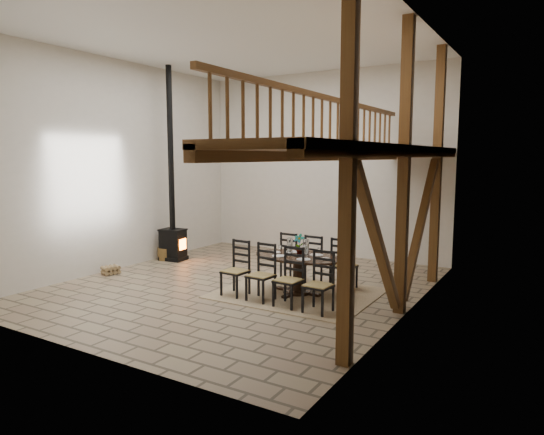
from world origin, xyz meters
The scene contains 7 objects.
ground centered at (0.00, 0.00, 0.00)m, with size 8.00×8.00×0.00m, color gray.
room_shell centered at (1.19, 0.00, 3.01)m, with size 7.02×8.02×5.01m.
rug centered at (1.30, 0.10, 0.01)m, with size 3.00×2.50×0.02m, color tan.
dining_table centered at (1.29, 0.02, 0.39)m, with size 2.32×2.20×1.20m.
wood_stove centered at (-3.00, 1.22, 1.13)m, with size 0.69×0.57×5.00m.
log_basket centered at (-3.18, 1.18, 0.18)m, with size 0.50×0.50×0.41m.
log_stack centered at (-3.18, -0.70, 0.10)m, with size 0.39×0.46×0.19m.
Camera 1 is at (5.69, -8.21, 2.72)m, focal length 32.00 mm.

